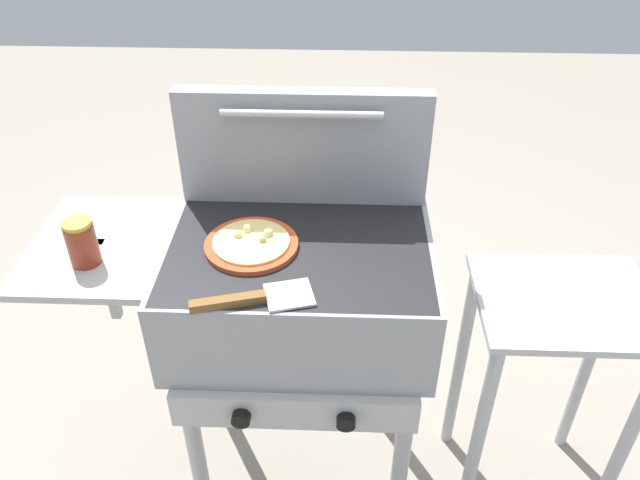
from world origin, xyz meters
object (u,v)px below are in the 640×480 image
spatula (253,299)px  grill (294,294)px  pizza_cheese (252,243)px  sauce_jar (82,243)px  prep_table (548,360)px

spatula → grill: bearing=70.7°
pizza_cheese → spatula: pizza_cheese is taller
pizza_cheese → sauce_jar: 0.38m
pizza_cheese → spatula: bearing=-81.5°
grill → pizza_cheese: pizza_cheese is taller
spatula → prep_table: spatula is taller
pizza_cheese → spatula: (0.03, -0.19, -0.00)m
sauce_jar → spatula: (0.40, -0.12, -0.05)m
sauce_jar → prep_table: size_ratio=0.15×
pizza_cheese → prep_table: (0.77, 0.01, -0.37)m
grill → prep_table: bearing=0.4°
grill → sauce_jar: bearing=-170.9°
sauce_jar → prep_table: 1.22m
pizza_cheese → sauce_jar: size_ratio=2.00×
grill → spatula: bearing=-109.3°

